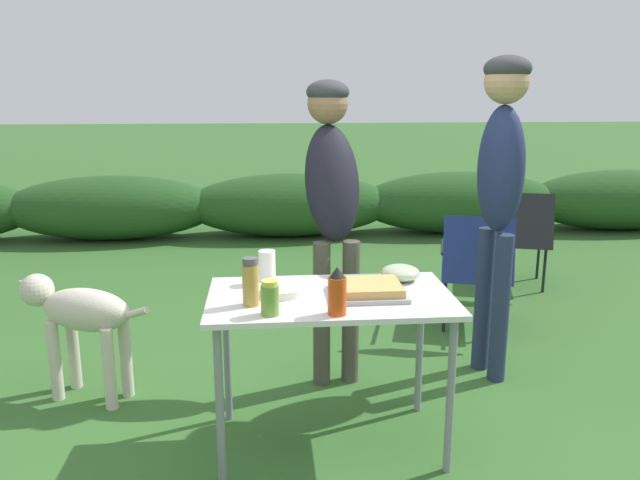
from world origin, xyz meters
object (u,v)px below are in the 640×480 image
(standing_person_in_gray_fleece, at_px, (332,187))
(dog, at_px, (79,315))
(paper_cup_stack, at_px, (267,267))
(hot_sauce_bottle, at_px, (337,292))
(plate_stack, at_px, (281,290))
(camp_chair_green_behind_table, at_px, (521,234))
(folding_table, at_px, (331,311))
(spice_jar, at_px, (251,282))
(food_tray, at_px, (368,289))
(mixing_bowl, at_px, (400,273))
(camp_chair_near_hedge, at_px, (476,265))
(relish_jar, at_px, (270,298))
(standing_person_in_dark_puffer, at_px, (500,174))

(standing_person_in_gray_fleece, relative_size, dog, 2.16)
(paper_cup_stack, height_order, standing_person_in_gray_fleece, standing_person_in_gray_fleece)
(hot_sauce_bottle, xyz_separation_m, standing_person_in_gray_fleece, (0.09, 1.02, 0.27))
(plate_stack, height_order, camp_chair_green_behind_table, camp_chair_green_behind_table)
(standing_person_in_gray_fleece, height_order, camp_chair_green_behind_table, standing_person_in_gray_fleece)
(hot_sauce_bottle, bearing_deg, folding_table, 89.55)
(spice_jar, height_order, camp_chair_green_behind_table, spice_jar)
(plate_stack, xyz_separation_m, hot_sauce_bottle, (0.22, -0.29, 0.08))
(hot_sauce_bottle, xyz_separation_m, spice_jar, (-0.35, 0.15, 0.01))
(food_tray, relative_size, camp_chair_green_behind_table, 0.40)
(plate_stack, xyz_separation_m, mixing_bowl, (0.58, 0.15, 0.02))
(food_tray, xyz_separation_m, camp_chair_green_behind_table, (1.67, 2.27, -0.30))
(camp_chair_green_behind_table, bearing_deg, spice_jar, -115.83)
(mixing_bowl, relative_size, paper_cup_stack, 1.20)
(camp_chair_near_hedge, bearing_deg, standing_person_in_gray_fleece, -134.76)
(plate_stack, xyz_separation_m, standing_person_in_gray_fleece, (0.31, 0.73, 0.35))
(mixing_bowl, height_order, spice_jar, spice_jar)
(plate_stack, distance_m, relish_jar, 0.28)
(hot_sauce_bottle, xyz_separation_m, camp_chair_green_behind_table, (1.84, 2.50, -0.37))
(standing_person_in_gray_fleece, height_order, dog, standing_person_in_gray_fleece)
(relish_jar, relative_size, standing_person_in_gray_fleece, 0.09)
(spice_jar, height_order, standing_person_in_dark_puffer, standing_person_in_dark_puffer)
(folding_table, bearing_deg, standing_person_in_dark_puffer, 33.40)
(hot_sauce_bottle, bearing_deg, dog, 147.04)
(standing_person_in_gray_fleece, relative_size, standing_person_in_dark_puffer, 0.93)
(food_tray, relative_size, standing_person_in_gray_fleece, 0.19)
(folding_table, bearing_deg, food_tray, -4.11)
(plate_stack, relative_size, camp_chair_green_behind_table, 0.27)
(folding_table, height_order, paper_cup_stack, paper_cup_stack)
(food_tray, bearing_deg, standing_person_in_dark_puffer, 38.83)
(folding_table, height_order, hot_sauce_bottle, hot_sauce_bottle)
(standing_person_in_dark_puffer, bearing_deg, mixing_bowl, -68.03)
(standing_person_in_dark_puffer, distance_m, camp_chair_green_behind_table, 1.93)
(paper_cup_stack, relative_size, camp_chair_near_hedge, 0.19)
(plate_stack, bearing_deg, standing_person_in_dark_puffer, 26.87)
(spice_jar, bearing_deg, camp_chair_near_hedge, 44.16)
(relish_jar, bearing_deg, spice_jar, 122.26)
(paper_cup_stack, bearing_deg, plate_stack, -70.15)
(hot_sauce_bottle, height_order, spice_jar, spice_jar)
(standing_person_in_dark_puffer, bearing_deg, camp_chair_near_hedge, 154.57)
(folding_table, relative_size, food_tray, 3.34)
(standing_person_in_dark_puffer, relative_size, camp_chair_near_hedge, 2.19)
(standing_person_in_gray_fleece, height_order, standing_person_in_dark_puffer, standing_person_in_dark_puffer)
(paper_cup_stack, relative_size, relish_jar, 1.07)
(standing_person_in_gray_fleece, bearing_deg, spice_jar, -122.69)
(paper_cup_stack, distance_m, spice_jar, 0.32)
(dog, height_order, camp_chair_near_hedge, camp_chair_near_hedge)
(folding_table, relative_size, mixing_bowl, 5.83)
(hot_sauce_bottle, distance_m, standing_person_in_gray_fleece, 1.06)
(folding_table, distance_m, hot_sauce_bottle, 0.30)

